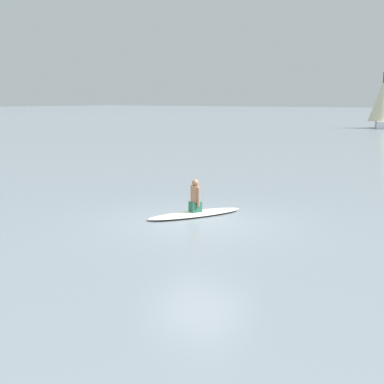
{
  "coord_description": "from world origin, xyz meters",
  "views": [
    {
      "loc": [
        -11.31,
        -7.97,
        3.17
      ],
      "look_at": [
        1.0,
        0.97,
        0.58
      ],
      "focal_mm": 51.12,
      "sensor_mm": 36.0,
      "label": 1
    }
  ],
  "objects": [
    {
      "name": "ground_plane",
      "position": [
        0.0,
        0.0,
        0.0
      ],
      "size": [
        400.0,
        400.0,
        0.0
      ],
      "primitive_type": "plane",
      "color": "gray"
    },
    {
      "name": "surfboard",
      "position": [
        0.66,
        0.6,
        0.06
      ],
      "size": [
        2.96,
        1.82,
        0.11
      ],
      "primitive_type": "ellipsoid",
      "rotation": [
        0.0,
        0.0,
        2.74
      ],
      "color": "silver",
      "rests_on": "ground"
    },
    {
      "name": "person_paddler",
      "position": [
        0.66,
        0.6,
        0.52
      ],
      "size": [
        0.37,
        0.39,
        0.91
      ],
      "rotation": [
        0.0,
        0.0,
        2.74
      ],
      "color": "#26664C",
      "rests_on": "surfboard"
    },
    {
      "name": "sailboat_center_horizon",
      "position": [
        50.2,
        10.68,
        2.88
      ],
      "size": [
        4.62,
        3.98,
        6.11
      ],
      "rotation": [
        0.0,
        0.0,
        -2.79
      ],
      "color": "silver",
      "rests_on": "ground"
    }
  ]
}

